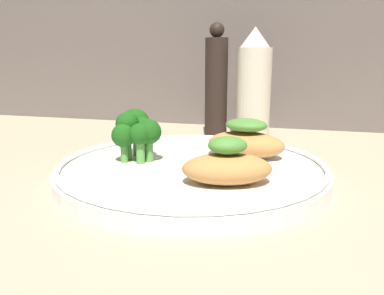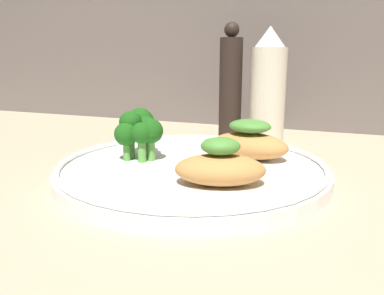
{
  "view_description": "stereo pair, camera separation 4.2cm",
  "coord_description": "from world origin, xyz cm",
  "px_view_note": "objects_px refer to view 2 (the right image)",
  "views": [
    {
      "loc": [
        11.28,
        -38.95,
        12.79
      ],
      "look_at": [
        0.0,
        0.0,
        3.4
      ],
      "focal_mm": 35.0,
      "sensor_mm": 36.0,
      "label": 1
    },
    {
      "loc": [
        15.2,
        -37.59,
        12.79
      ],
      "look_at": [
        0.0,
        0.0,
        3.4
      ],
      "focal_mm": 35.0,
      "sensor_mm": 36.0,
      "label": 2
    }
  ],
  "objects_px": {
    "broccoli_bunch": "(140,129)",
    "sauce_bottle": "(268,87)",
    "plate": "(192,168)",
    "pepper_grinder": "(231,85)"
  },
  "relations": [
    {
      "from": "broccoli_bunch",
      "to": "sauce_bottle",
      "type": "distance_m",
      "value": 0.26
    },
    {
      "from": "broccoli_bunch",
      "to": "plate",
      "type": "bearing_deg",
      "value": -6.01
    },
    {
      "from": "sauce_bottle",
      "to": "pepper_grinder",
      "type": "xyz_separation_m",
      "value": [
        -0.06,
        0.0,
        0.0
      ]
    },
    {
      "from": "broccoli_bunch",
      "to": "pepper_grinder",
      "type": "xyz_separation_m",
      "value": [
        0.04,
        0.23,
        0.04
      ]
    },
    {
      "from": "broccoli_bunch",
      "to": "pepper_grinder",
      "type": "relative_size",
      "value": 0.35
    },
    {
      "from": "plate",
      "to": "pepper_grinder",
      "type": "distance_m",
      "value": 0.25
    },
    {
      "from": "plate",
      "to": "sauce_bottle",
      "type": "height_order",
      "value": "sauce_bottle"
    },
    {
      "from": "broccoli_bunch",
      "to": "sauce_bottle",
      "type": "bearing_deg",
      "value": 65.07
    },
    {
      "from": "broccoli_bunch",
      "to": "pepper_grinder",
      "type": "distance_m",
      "value": 0.24
    },
    {
      "from": "plate",
      "to": "broccoli_bunch",
      "type": "bearing_deg",
      "value": 173.99
    }
  ]
}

